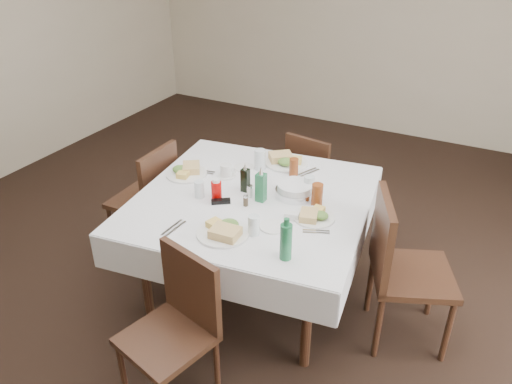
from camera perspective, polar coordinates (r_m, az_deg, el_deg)
ground_plane at (r=3.54m, az=-2.25°, el=-12.19°), size 7.00×7.00×0.00m
room_shell at (r=2.72m, az=-2.97°, el=15.86°), size 6.04×7.04×2.80m
dining_table at (r=3.21m, az=-0.38°, el=-1.70°), size 1.61×1.61×0.76m
chair_north at (r=4.10m, az=6.41°, el=1.98°), size 0.45×0.45×0.83m
chair_south at (r=2.70m, az=-8.90°, el=-14.25°), size 0.50×0.50×0.87m
chair_east at (r=3.06m, az=15.96°, el=-7.75°), size 0.60×0.60×0.97m
chair_west at (r=3.81m, az=-11.98°, el=-0.21°), size 0.42×0.42×0.89m
meal_north at (r=3.59m, az=3.37°, el=3.60°), size 0.31×0.31×0.07m
meal_south at (r=2.81m, az=-3.67°, el=-4.41°), size 0.30×0.30×0.07m
meal_east at (r=2.96m, az=6.65°, el=-2.70°), size 0.25×0.25×0.05m
meal_west at (r=3.47m, az=-7.95°, el=2.37°), size 0.28×0.28×0.06m
side_plate_a at (r=3.53m, az=-1.38°, el=2.82°), size 0.14×0.14×0.01m
side_plate_b at (r=2.87m, az=1.95°, el=-3.96°), size 0.16×0.16×0.01m
water_n at (r=3.49m, az=0.46°, el=3.73°), size 0.08×0.08×0.14m
water_s at (r=2.78m, az=-0.27°, el=-3.82°), size 0.06×0.06×0.12m
water_e at (r=3.20m, az=6.07°, el=0.80°), size 0.07×0.07×0.12m
water_w at (r=3.17m, az=-6.50°, el=0.33°), size 0.06×0.06×0.11m
iced_tea_a at (r=3.41m, az=4.34°, el=2.82°), size 0.06×0.06×0.13m
iced_tea_b at (r=3.07m, az=7.00°, el=-0.33°), size 0.07×0.07×0.15m
bread_basket at (r=3.18m, az=4.46°, el=0.22°), size 0.25×0.25×0.08m
oil_cruet_dark at (r=3.20m, az=-1.24°, el=1.48°), size 0.05×0.05×0.20m
oil_cruet_green at (r=3.08m, az=0.57°, el=0.67°), size 0.06×0.06×0.24m
ketchup_bottle at (r=3.13m, az=-4.55°, el=0.28°), size 0.07×0.07×0.14m
salt_shaker at (r=3.15m, az=-0.72°, el=0.10°), size 0.04×0.04×0.08m
pepper_shaker at (r=3.06m, az=-1.19°, el=-0.99°), size 0.03×0.03×0.07m
coffee_mug at (r=3.40m, az=-3.38°, el=2.37°), size 0.13×0.12×0.09m
sunglasses at (r=3.11m, az=-4.05°, el=-1.07°), size 0.12×0.10×0.03m
green_bottle at (r=2.58m, az=3.44°, el=-5.62°), size 0.06×0.06×0.24m
sugar_caddy at (r=2.94m, az=4.10°, el=-2.72°), size 0.10×0.07×0.04m
cutlery_n at (r=3.48m, az=5.95°, el=2.21°), size 0.12×0.19×0.01m
cutlery_s at (r=2.90m, az=-9.36°, el=-4.11°), size 0.05×0.19×0.01m
cutlery_e at (r=2.85m, az=6.89°, el=-4.54°), size 0.16×0.09×0.01m
cutlery_w at (r=3.49m, az=-6.28°, el=2.33°), size 0.20×0.08×0.01m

